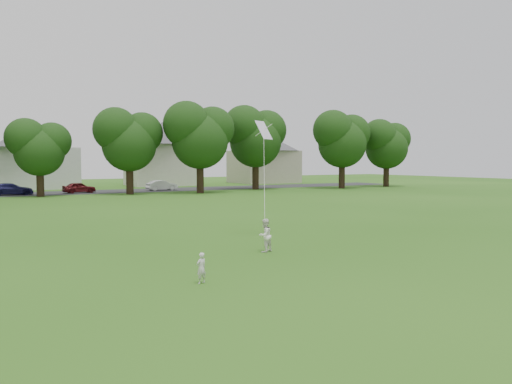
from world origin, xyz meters
TOP-DOWN VIEW (x-y plane):
  - ground at (0.00, 0.00)m, footprint 160.00×160.00m
  - street at (0.00, 42.00)m, footprint 90.00×7.00m
  - toddler at (-1.70, -0.32)m, footprint 0.36×0.29m
  - older_boy at (2.27, 2.83)m, footprint 0.73×0.65m
  - kite at (3.29, 4.55)m, footprint 1.56×2.16m
  - tree_row at (0.37, 35.78)m, footprint 81.68×9.96m
  - house_row at (-0.65, 52.00)m, footprint 76.41×13.92m

SIDE VIEW (x-z plane):
  - ground at x=0.00m, z-range 0.00..0.00m
  - street at x=0.00m, z-range 0.00..0.01m
  - toddler at x=-1.70m, z-range 0.00..0.86m
  - older_boy at x=2.27m, z-range 0.00..1.23m
  - kite at x=3.29m, z-range 0.04..5.59m
  - house_row at x=-0.65m, z-range -0.18..10.44m
  - tree_row at x=0.37m, z-range 0.73..12.32m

